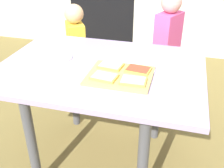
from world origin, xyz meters
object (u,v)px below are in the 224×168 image
at_px(cutting_board, 120,76).
at_px(child_left, 76,48).
at_px(pizza_slice_far_left, 111,66).
at_px(child_right, 166,48).
at_px(dining_table, 101,81).
at_px(pizza_slice_near_left, 104,77).
at_px(plate_white_left, 57,57).
at_px(pizza_slice_far_right, 138,70).
at_px(pizza_slice_near_right, 133,81).
at_px(plate_white_right, 138,69).

distance_m(cutting_board, child_left, 1.08).
relative_size(pizza_slice_far_left, child_right, 0.14).
relative_size(dining_table, cutting_board, 3.44).
bearing_deg(pizza_slice_far_left, pizza_slice_near_left, -88.51).
xyz_separation_m(dining_table, plate_white_left, (-0.31, 0.04, 0.11)).
height_order(pizza_slice_far_left, plate_white_left, pizza_slice_far_left).
bearing_deg(pizza_slice_far_right, child_left, 132.45).
xyz_separation_m(pizza_slice_far_right, child_left, (-0.72, 0.78, -0.25)).
height_order(cutting_board, child_right, child_right).
height_order(pizza_slice_near_right, child_left, child_left).
xyz_separation_m(pizza_slice_near_left, pizza_slice_far_right, (0.17, 0.14, 0.00)).
relative_size(plate_white_right, child_left, 0.21).
bearing_deg(plate_white_left, child_right, 47.01).
bearing_deg(pizza_slice_near_left, plate_white_left, 151.54).
xyz_separation_m(dining_table, plate_white_right, (0.24, 0.01, 0.11)).
relative_size(pizza_slice_near_right, child_left, 0.15).
xyz_separation_m(dining_table, child_left, (-0.48, 0.75, -0.12)).
relative_size(cutting_board, pizza_slice_far_left, 2.39).
relative_size(dining_table, pizza_slice_far_right, 8.19).
relative_size(pizza_slice_far_left, pizza_slice_near_right, 1.06).
xyz_separation_m(pizza_slice_near_right, child_left, (-0.72, 0.92, -0.25)).
relative_size(pizza_slice_near_left, child_right, 0.14).
height_order(pizza_slice_far_left, plate_white_right, pizza_slice_far_left).
bearing_deg(pizza_slice_far_left, cutting_board, -45.98).
bearing_deg(dining_table, plate_white_left, 172.12).
height_order(plate_white_right, child_right, child_right).
xyz_separation_m(pizza_slice_near_left, pizza_slice_far_left, (-0.00, 0.15, 0.00)).
distance_m(plate_white_left, child_left, 0.76).
bearing_deg(child_right, pizza_slice_near_left, -106.56).
height_order(plate_white_left, child_right, child_right).
relative_size(dining_table, plate_white_right, 6.25).
relative_size(pizza_slice_far_right, plate_white_right, 0.76).
distance_m(dining_table, cutting_board, 0.21).
distance_m(pizza_slice_far_left, child_left, 0.98).
bearing_deg(child_left, cutting_board, -53.80).
distance_m(pizza_slice_near_left, pizza_slice_far_right, 0.21).
bearing_deg(child_right, plate_white_left, -132.99).
xyz_separation_m(pizza_slice_far_left, pizza_slice_far_right, (0.17, -0.01, 0.00)).
relative_size(dining_table, child_right, 1.16).
bearing_deg(plate_white_left, child_left, 102.80).
xyz_separation_m(plate_white_right, child_left, (-0.71, 0.74, -0.23)).
distance_m(pizza_slice_far_right, plate_white_right, 0.05).
height_order(pizza_slice_far_right, plate_white_right, pizza_slice_far_right).
height_order(pizza_slice_near_left, pizza_slice_near_right, same).
height_order(pizza_slice_near_right, plate_white_left, pizza_slice_near_right).
distance_m(pizza_slice_near_left, plate_white_left, 0.44).
relative_size(pizza_slice_near_left, pizza_slice_near_right, 1.06).
height_order(cutting_board, child_left, child_left).
bearing_deg(plate_white_left, pizza_slice_far_left, -9.50).
relative_size(cutting_board, pizza_slice_far_right, 2.38).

